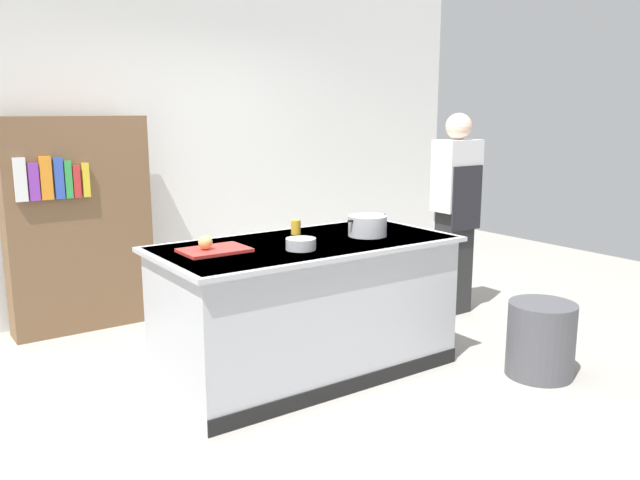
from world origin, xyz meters
TOP-DOWN VIEW (x-y plane):
  - ground_plane at (0.00, 0.00)m, footprint 10.00×10.00m
  - back_wall at (0.00, 2.10)m, footprint 6.40×0.12m
  - counter_island at (0.00, -0.00)m, footprint 1.98×0.98m
  - cutting_board at (-0.63, 0.07)m, footprint 0.40×0.28m
  - onion at (-0.68, 0.07)m, footprint 0.09×0.09m
  - stock_pot at (0.46, -0.07)m, footprint 0.33×0.26m
  - sauce_pan at (0.67, 0.14)m, footprint 0.24×0.18m
  - mixing_bowl at (-0.16, -0.18)m, footprint 0.19×0.19m
  - juice_cup at (0.09, 0.26)m, footprint 0.07×0.07m
  - trash_bin at (1.24, -0.94)m, footprint 0.44×0.44m
  - person_chef at (1.78, 0.37)m, footprint 0.38×0.25m
  - bookshelf at (-0.97, 1.80)m, footprint 1.10×0.31m

SIDE VIEW (x-z plane):
  - ground_plane at x=0.00m, z-range 0.00..0.00m
  - trash_bin at x=1.24m, z-range 0.00..0.50m
  - counter_island at x=0.00m, z-range 0.02..0.92m
  - bookshelf at x=-0.97m, z-range 0.00..1.70m
  - cutting_board at x=-0.63m, z-range 0.90..0.92m
  - person_chef at x=1.78m, z-range 0.05..1.77m
  - mixing_bowl at x=-0.16m, z-range 0.90..0.97m
  - juice_cup at x=0.09m, z-range 0.90..1.00m
  - sauce_pan at x=0.67m, z-range 0.90..1.00m
  - onion at x=-0.68m, z-range 0.92..1.01m
  - stock_pot at x=0.46m, z-range 0.90..1.04m
  - back_wall at x=0.00m, z-range 0.00..3.00m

